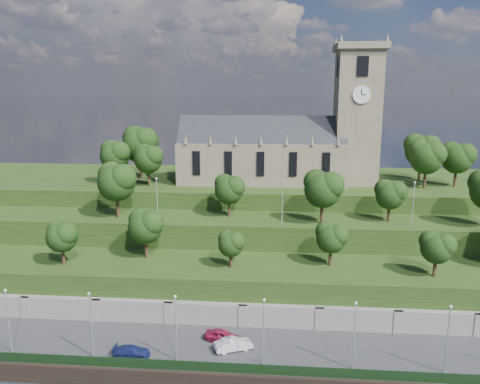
# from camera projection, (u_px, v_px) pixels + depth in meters

# --- Properties ---
(promenade) EXTENTS (160.00, 12.00, 2.00)m
(promenade) POSITION_uv_depth(u_px,v_px,m) (281.00, 356.00, 56.80)
(promenade) COLOR #2D2D30
(promenade) RESTS_ON ground
(fence) EXTENTS (160.00, 0.10, 1.20)m
(fence) POSITION_uv_depth(u_px,v_px,m) (281.00, 370.00, 51.20)
(fence) COLOR black
(fence) RESTS_ON promenade
(retaining_wall) EXTENTS (160.00, 2.10, 5.00)m
(retaining_wall) POSITION_uv_depth(u_px,v_px,m) (281.00, 322.00, 62.30)
(retaining_wall) COLOR slate
(retaining_wall) RESTS_ON ground
(embankment_lower) EXTENTS (160.00, 12.00, 8.00)m
(embankment_lower) POSITION_uv_depth(u_px,v_px,m) (281.00, 292.00, 67.86)
(embankment_lower) COLOR #1F3612
(embankment_lower) RESTS_ON ground
(embankment_upper) EXTENTS (160.00, 10.00, 12.00)m
(embankment_upper) POSITION_uv_depth(u_px,v_px,m) (281.00, 254.00, 78.17)
(embankment_upper) COLOR #1F3612
(embankment_upper) RESTS_ON ground
(hilltop) EXTENTS (160.00, 32.00, 15.00)m
(hilltop) POSITION_uv_depth(u_px,v_px,m) (281.00, 213.00, 98.32)
(hilltop) COLOR #1F3612
(hilltop) RESTS_ON ground
(church) EXTENTS (38.60, 12.35, 27.60)m
(church) POSITION_uv_depth(u_px,v_px,m) (286.00, 144.00, 91.20)
(church) COLOR #6D604C
(church) RESTS_ON hilltop
(trees_lower) EXTENTS (69.20, 8.98, 8.28)m
(trees_lower) POSITION_uv_depth(u_px,v_px,m) (305.00, 233.00, 66.26)
(trees_lower) COLOR #311E13
(trees_lower) RESTS_ON embankment_lower
(trees_upper) EXTENTS (65.65, 8.41, 9.24)m
(trees_upper) POSITION_uv_depth(u_px,v_px,m) (300.00, 186.00, 74.39)
(trees_upper) COLOR #311E13
(trees_upper) RESTS_ON embankment_upper
(trees_hilltop) EXTENTS (71.09, 15.82, 10.72)m
(trees_hilltop) POSITION_uv_depth(u_px,v_px,m) (273.00, 151.00, 90.90)
(trees_hilltop) COLOR #311E13
(trees_hilltop) RESTS_ON hilltop
(lamp_posts_promenade) EXTENTS (60.36, 0.36, 8.13)m
(lamp_posts_promenade) POSITION_uv_depth(u_px,v_px,m) (264.00, 327.00, 52.36)
(lamp_posts_promenade) COLOR #B2B2B7
(lamp_posts_promenade) RESTS_ON promenade
(lamp_posts_upper) EXTENTS (40.36, 0.36, 7.19)m
(lamp_posts_upper) POSITION_uv_depth(u_px,v_px,m) (282.00, 198.00, 73.11)
(lamp_posts_upper) COLOR #B2B2B7
(lamp_posts_upper) RESTS_ON embankment_upper
(car_left) EXTENTS (4.72, 2.81, 1.50)m
(car_left) POSITION_uv_depth(u_px,v_px,m) (223.00, 336.00, 58.20)
(car_left) COLOR maroon
(car_left) RESTS_ON promenade
(car_middle) EXTENTS (4.87, 3.27, 1.52)m
(car_middle) POSITION_uv_depth(u_px,v_px,m) (233.00, 344.00, 56.21)
(car_middle) COLOR silver
(car_middle) RESTS_ON promenade
(car_right) EXTENTS (4.34, 1.77, 1.26)m
(car_right) POSITION_uv_depth(u_px,v_px,m) (132.00, 351.00, 54.89)
(car_right) COLOR #171E51
(car_right) RESTS_ON promenade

